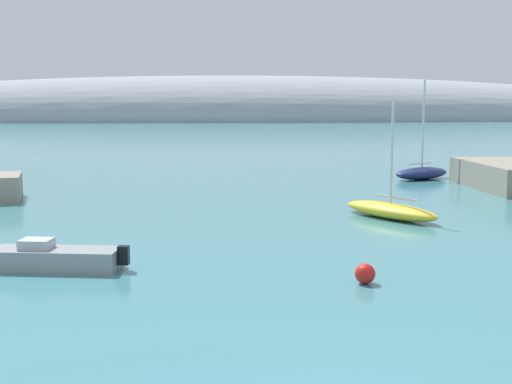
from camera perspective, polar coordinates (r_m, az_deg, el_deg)
distant_ridge at (r=230.56m, az=-1.15°, el=6.12°), size 328.45×53.80×30.19m
sailboat_yellow_near_shore at (r=40.57m, az=11.35°, el=-1.50°), size 5.27×6.78×7.07m
sailboat_navy_outer_mooring at (r=61.02m, az=13.90°, el=1.63°), size 6.19×4.69×8.70m
motorboat_grey_foreground at (r=29.12m, az=-16.69°, el=-5.40°), size 5.83×2.52×1.27m
mooring_buoy_red at (r=26.13m, az=9.26°, el=-6.87°), size 0.79×0.79×0.79m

